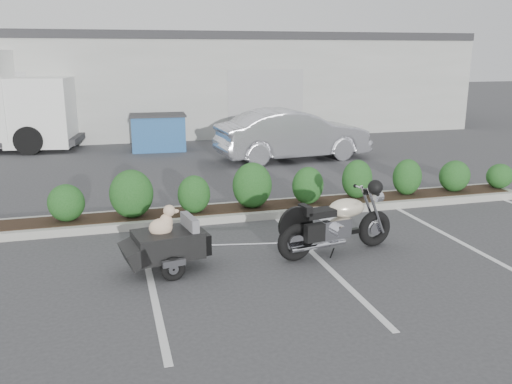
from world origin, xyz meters
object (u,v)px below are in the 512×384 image
object	(u,v)px
motorcycle	(337,224)
dumpster	(158,132)
pet_trailer	(167,243)
sedan	(293,135)

from	to	relation	value
motorcycle	dumpster	size ratio (longest dim) A/B	1.13
pet_trailer	dumpster	distance (m)	10.68
motorcycle	pet_trailer	distance (m)	2.79
motorcycle	sedan	size ratio (longest dim) A/B	0.46
pet_trailer	sedan	xyz separation A→B (m)	(4.77, 7.88, 0.34)
pet_trailer	dumpster	xyz separation A→B (m)	(0.91, 10.64, 0.18)
pet_trailer	motorcycle	bearing A→B (deg)	-10.50
motorcycle	dumpster	bearing A→B (deg)	89.85
motorcycle	dumpster	world-z (taller)	motorcycle
motorcycle	pet_trailer	bearing A→B (deg)	169.50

